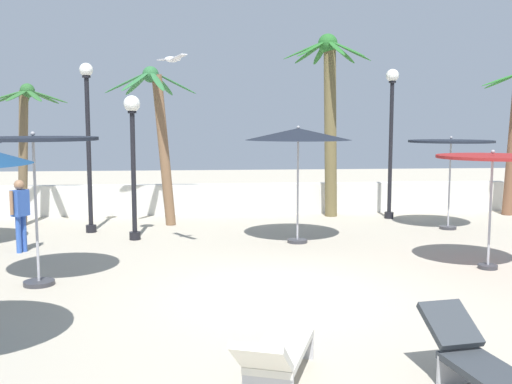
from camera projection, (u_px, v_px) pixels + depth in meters
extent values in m
plane|color=#B2A893|center=(273.00, 293.00, 10.36)|extent=(56.00, 56.00, 0.00)
cube|color=silver|center=(239.00, 199.00, 19.47)|extent=(25.20, 0.30, 0.99)
cylinder|color=#333338|center=(488.00, 267.00, 12.09)|extent=(0.39, 0.39, 0.08)
cylinder|color=#A5A5AD|center=(490.00, 213.00, 11.96)|extent=(0.05, 0.05, 2.30)
cylinder|color=maroon|center=(493.00, 157.00, 11.83)|extent=(2.19, 2.19, 0.06)
sphere|color=#99999E|center=(493.00, 152.00, 11.82)|extent=(0.08, 0.08, 0.08)
cylinder|color=#333338|center=(39.00, 283.00, 10.85)|extent=(0.55, 0.55, 0.08)
cylinder|color=#A5A5AD|center=(36.00, 212.00, 10.70)|extent=(0.05, 0.05, 2.69)
cylinder|color=black|center=(33.00, 139.00, 10.55)|extent=(2.26, 2.26, 0.06)
sphere|color=#99999E|center=(33.00, 134.00, 10.54)|extent=(0.08, 0.08, 0.08)
cylinder|color=#333338|center=(297.00, 241.00, 14.75)|extent=(0.50, 0.50, 0.08)
cylinder|color=#A5A5AD|center=(298.00, 191.00, 14.61)|extent=(0.05, 0.05, 2.59)
cone|color=black|center=(298.00, 134.00, 14.45)|extent=(2.60, 2.60, 0.29)
sphere|color=#99999E|center=(298.00, 127.00, 14.43)|extent=(0.08, 0.08, 0.08)
cylinder|color=#333338|center=(448.00, 228.00, 16.65)|extent=(0.46, 0.46, 0.08)
cylinder|color=#A5A5AD|center=(449.00, 185.00, 16.51)|extent=(0.05, 0.05, 2.47)
cylinder|color=black|center=(451.00, 141.00, 16.37)|extent=(2.31, 2.31, 0.06)
sphere|color=#99999E|center=(451.00, 138.00, 16.36)|extent=(0.08, 0.08, 0.08)
cylinder|color=brown|center=(164.00, 151.00, 17.08)|extent=(0.62, 0.29, 4.33)
sphere|color=#2C6838|center=(151.00, 74.00, 16.80)|extent=(0.46, 0.46, 0.46)
ellipsoid|color=#2C6838|center=(175.00, 83.00, 17.02)|extent=(1.28, 0.44, 0.65)
ellipsoid|color=#2C6838|center=(162.00, 84.00, 17.47)|extent=(0.71, 1.23, 0.65)
ellipsoid|color=#2C6838|center=(137.00, 84.00, 17.31)|extent=(0.95, 1.11, 0.65)
ellipsoid|color=#2C6838|center=(126.00, 82.00, 16.79)|extent=(1.27, 0.25, 0.65)
ellipsoid|color=#2C6838|center=(136.00, 81.00, 16.21)|extent=(0.83, 1.18, 0.65)
ellipsoid|color=#2C6838|center=(157.00, 81.00, 16.21)|extent=(0.60, 1.26, 0.65)
cylinder|color=brown|center=(330.00, 131.00, 18.68)|extent=(0.50, 0.38, 5.41)
sphere|color=#276628|center=(328.00, 44.00, 18.36)|extent=(0.61, 0.61, 0.61)
ellipsoid|color=#276628|center=(351.00, 51.00, 18.48)|extent=(1.38, 0.27, 0.65)
ellipsoid|color=#276628|center=(342.00, 52.00, 18.90)|extent=(1.18, 1.03, 0.65)
ellipsoid|color=#276628|center=(320.00, 53.00, 19.10)|extent=(0.35, 1.38, 0.65)
ellipsoid|color=#276628|center=(310.00, 52.00, 18.92)|extent=(0.98, 1.21, 0.65)
ellipsoid|color=#276628|center=(305.00, 50.00, 18.25)|extent=(1.38, 0.31, 0.65)
ellipsoid|color=#276628|center=(312.00, 48.00, 17.88)|extent=(1.20, 1.01, 0.65)
ellipsoid|color=#276628|center=(336.00, 47.00, 17.67)|extent=(0.38, 1.38, 0.65)
ellipsoid|color=#276628|center=(347.00, 48.00, 17.86)|extent=(1.02, 1.19, 0.65)
cylinder|color=brown|center=(23.00, 159.00, 17.03)|extent=(0.45, 0.25, 3.88)
sphere|color=#2C612D|center=(27.00, 91.00, 16.83)|extent=(0.41, 0.41, 0.41)
ellipsoid|color=#2C612D|center=(48.00, 97.00, 17.00)|extent=(1.09, 0.40, 0.41)
ellipsoid|color=#2C612D|center=(44.00, 97.00, 17.31)|extent=(0.81, 0.97, 0.41)
ellipsoid|color=#2C612D|center=(26.00, 97.00, 17.35)|extent=(0.54, 1.08, 0.41)
ellipsoid|color=#2C612D|center=(11.00, 97.00, 16.98)|extent=(1.08, 0.55, 0.41)
ellipsoid|color=#2C612D|center=(6.00, 96.00, 16.58)|extent=(1.06, 0.61, 0.41)
ellipsoid|color=#2C612D|center=(17.00, 95.00, 16.30)|extent=(0.47, 1.09, 0.41)
ellipsoid|color=#2C612D|center=(34.00, 96.00, 16.42)|extent=(0.76, 1.01, 0.41)
ellipsoid|color=#266E27|center=(502.00, 81.00, 19.37)|extent=(0.84, 1.25, 0.49)
ellipsoid|color=#266E27|center=(501.00, 79.00, 18.74)|extent=(1.34, 0.23, 0.49)
cylinder|color=black|center=(389.00, 215.00, 18.53)|extent=(0.28, 0.28, 0.20)
cylinder|color=black|center=(391.00, 151.00, 18.30)|extent=(0.12, 0.12, 4.20)
cylinder|color=black|center=(392.00, 82.00, 18.06)|extent=(0.22, 0.22, 0.06)
sphere|color=white|center=(393.00, 75.00, 18.04)|extent=(0.39, 0.39, 0.39)
cylinder|color=black|center=(91.00, 229.00, 16.15)|extent=(0.28, 0.28, 0.20)
cylinder|color=black|center=(89.00, 156.00, 15.92)|extent=(0.12, 0.12, 4.17)
cylinder|color=black|center=(86.00, 77.00, 15.68)|extent=(0.22, 0.22, 0.06)
sphere|color=white|center=(86.00, 70.00, 15.66)|extent=(0.36, 0.36, 0.36)
cylinder|color=black|center=(135.00, 236.00, 15.11)|extent=(0.28, 0.28, 0.20)
cylinder|color=black|center=(134.00, 177.00, 14.94)|extent=(0.12, 0.12, 3.22)
cylinder|color=black|center=(132.00, 112.00, 14.76)|extent=(0.22, 0.22, 0.06)
sphere|color=white|center=(132.00, 104.00, 14.73)|extent=(0.41, 0.41, 0.41)
cube|color=#B7B7BC|center=(292.00, 344.00, 7.47)|extent=(0.53, 0.22, 0.35)
cube|color=silver|center=(281.00, 349.00, 6.83)|extent=(0.99, 1.50, 0.08)
cube|color=silver|center=(262.00, 358.00, 5.93)|extent=(0.71, 0.71, 0.46)
cube|color=#B7B7BC|center=(459.00, 369.00, 6.72)|extent=(0.55, 0.12, 0.35)
cube|color=#33383D|center=(496.00, 377.00, 6.07)|extent=(0.75, 1.47, 0.08)
cube|color=#33383D|center=(450.00, 324.00, 6.88)|extent=(0.63, 0.67, 0.41)
cylinder|color=#3359B2|center=(24.00, 234.00, 13.66)|extent=(0.12, 0.12, 0.84)
cylinder|color=#3359B2|center=(19.00, 235.00, 13.52)|extent=(0.12, 0.12, 0.84)
cube|color=#3359B2|center=(20.00, 203.00, 13.51)|extent=(0.39, 0.43, 0.60)
sphere|color=#936B4C|center=(19.00, 185.00, 13.46)|extent=(0.23, 0.23, 0.23)
cylinder|color=#936B4C|center=(28.00, 200.00, 13.72)|extent=(0.08, 0.08, 0.54)
cylinder|color=#936B4C|center=(12.00, 203.00, 13.29)|extent=(0.08, 0.08, 0.54)
ellipsoid|color=white|center=(172.00, 59.00, 12.52)|extent=(0.34, 0.27, 0.12)
sphere|color=white|center=(179.00, 58.00, 12.62)|extent=(0.10, 0.10, 0.10)
cube|color=silver|center=(165.00, 59.00, 12.73)|extent=(0.40, 0.54, 0.05)
cube|color=silver|center=(178.00, 57.00, 12.30)|extent=(0.40, 0.54, 0.10)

